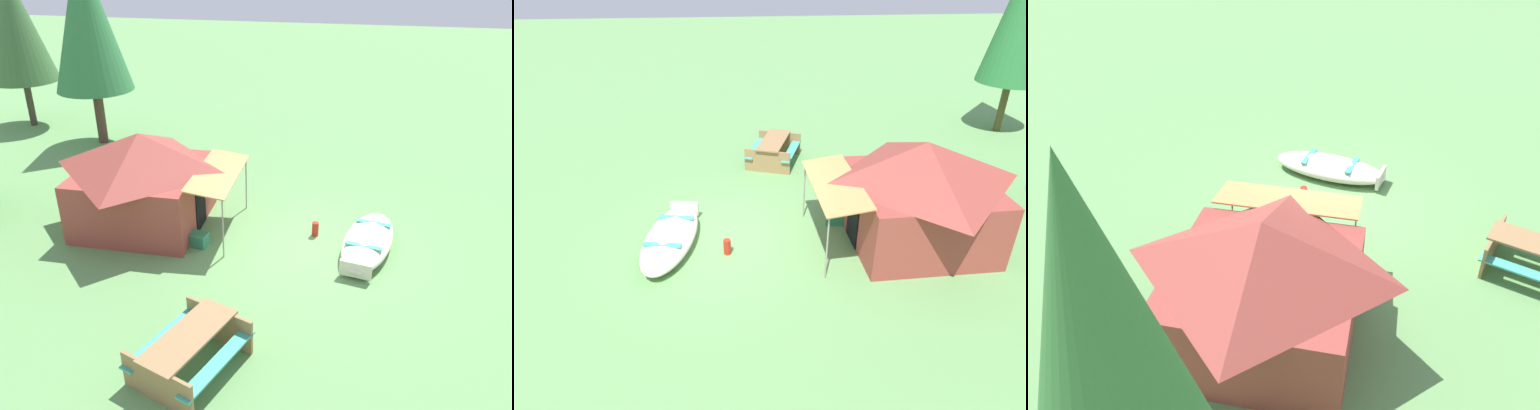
% 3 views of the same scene
% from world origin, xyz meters
% --- Properties ---
extents(ground_plane, '(80.00, 80.00, 0.00)m').
position_xyz_m(ground_plane, '(0.00, 0.00, 0.00)').
color(ground_plane, '#629655').
extents(beached_rowboat, '(3.03, 1.59, 0.47)m').
position_xyz_m(beached_rowboat, '(0.20, -1.48, 0.24)').
color(beached_rowboat, beige).
rests_on(beached_rowboat, ground_plane).
extents(canvas_cabin_tent, '(3.32, 4.15, 2.43)m').
position_xyz_m(canvas_cabin_tent, '(0.39, 4.19, 1.26)').
color(canvas_cabin_tent, '#983D35').
rests_on(canvas_cabin_tent, ground_plane).
extents(picnic_table, '(2.23, 1.95, 0.75)m').
position_xyz_m(picnic_table, '(-4.33, 1.37, 0.47)').
color(picnic_table, '#977348').
rests_on(picnic_table, ground_plane).
extents(cooler_box, '(0.42, 0.56, 0.33)m').
position_xyz_m(cooler_box, '(-0.44, 2.54, 0.16)').
color(cooler_box, '#2D805D').
rests_on(cooler_box, ground_plane).
extents(fuel_can, '(0.23, 0.23, 0.36)m').
position_xyz_m(fuel_can, '(0.63, -0.19, 0.18)').
color(fuel_can, red).
rests_on(fuel_can, ground_plane).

